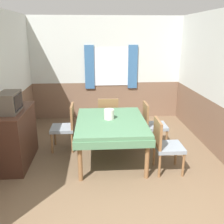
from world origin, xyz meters
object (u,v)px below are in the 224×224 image
object	(u,v)px
dining_table	(111,126)
chair_left_far	(66,125)
chair_head_window	(108,116)
sideboard	(16,137)
chair_right_near	(165,144)
chair_right_far	(152,123)
vase	(109,114)
tv	(10,102)

from	to	relation	value
dining_table	chair_left_far	xyz separation A→B (m)	(-0.84, 0.48, -0.15)
chair_head_window	sideboard	size ratio (longest dim) A/B	0.80
sideboard	chair_right_near	bearing A→B (deg)	-10.31
chair_right_far	chair_head_window	bearing A→B (deg)	-121.73
dining_table	chair_head_window	size ratio (longest dim) A/B	1.72
dining_table	chair_left_far	size ratio (longest dim) A/B	1.72
chair_right_near	sideboard	size ratio (longest dim) A/B	0.80
vase	tv	bearing A→B (deg)	-172.07
chair_left_far	sideboard	bearing A→B (deg)	123.01
chair_right_near	chair_head_window	xyz separation A→B (m)	(-0.84, 1.48, 0.00)
chair_left_far	tv	bearing A→B (deg)	128.80
chair_right_far	sideboard	distance (m)	2.53
dining_table	chair_left_far	world-z (taller)	chair_left_far
chair_left_far	dining_table	bearing A→B (deg)	-119.79
tv	chair_right_near	bearing A→B (deg)	-7.63
chair_left_far	vase	distance (m)	0.97
dining_table	chair_left_far	bearing A→B (deg)	150.21
sideboard	vase	world-z (taller)	sideboard
chair_right_far	chair_head_window	size ratio (longest dim) A/B	1.00
chair_left_far	chair_right_near	bearing A→B (deg)	-119.79
chair_left_far	chair_head_window	distance (m)	0.99
chair_head_window	vase	distance (m)	0.99
chair_right_near	vase	distance (m)	1.09
chair_right_far	vase	distance (m)	1.02
sideboard	chair_left_far	bearing A→B (deg)	33.01
chair_right_near	chair_right_far	bearing A→B (deg)	-180.00
chair_left_far	chair_head_window	size ratio (longest dim) A/B	1.00
sideboard	chair_head_window	bearing A→B (deg)	32.35
chair_right_far	dining_table	bearing A→B (deg)	-60.21
tv	chair_head_window	bearing A→B (deg)	35.30
chair_right_far	chair_head_window	distance (m)	0.99
chair_left_far	chair_head_window	bearing A→B (deg)	-58.27
chair_head_window	vase	world-z (taller)	vase
chair_right_far	chair_right_near	bearing A→B (deg)	0.00
tv	chair_left_far	bearing A→B (deg)	38.80
chair_right_near	chair_left_far	world-z (taller)	same
chair_right_far	vase	xyz separation A→B (m)	(-0.87, -0.41, 0.34)
dining_table	chair_right_far	world-z (taller)	chair_right_far
chair_head_window	dining_table	bearing A→B (deg)	-90.00
chair_head_window	chair_left_far	bearing A→B (deg)	-148.27
dining_table	chair_right_far	xyz separation A→B (m)	(0.84, 0.48, -0.15)
chair_right_near	tv	size ratio (longest dim) A/B	1.82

